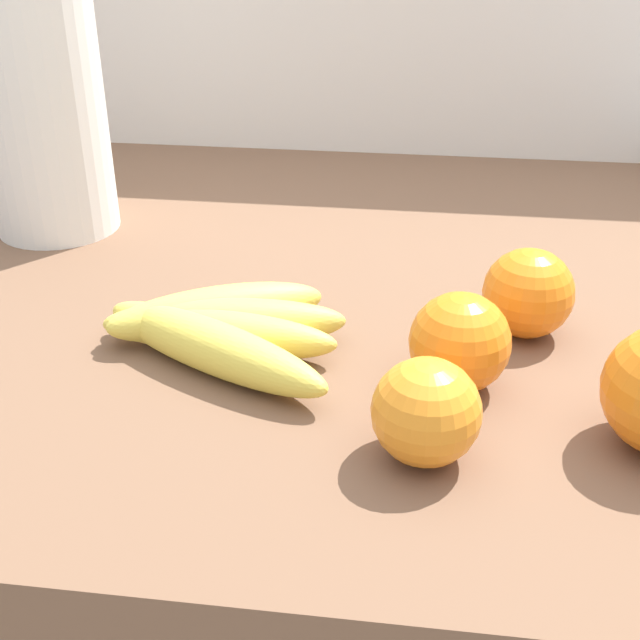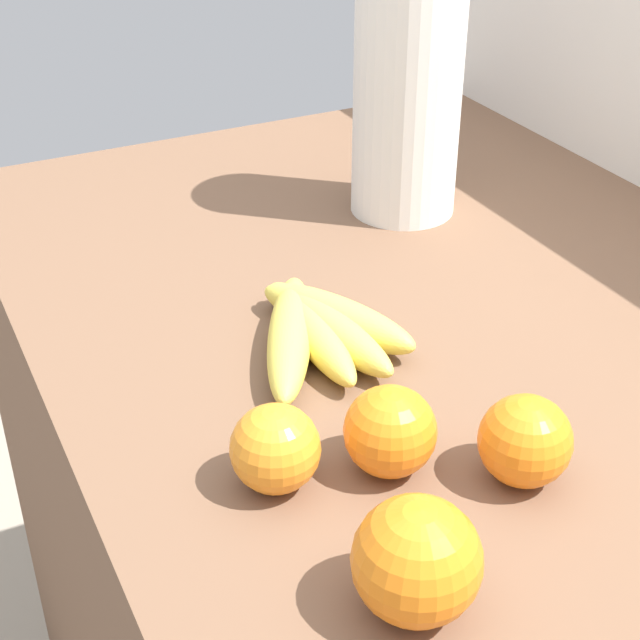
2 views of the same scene
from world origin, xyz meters
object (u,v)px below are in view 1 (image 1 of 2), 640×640
at_px(orange_back_right, 528,293).
at_px(orange_far_right, 426,412).
at_px(orange_center, 460,342).
at_px(banana_bunch, 218,328).
at_px(paper_towel_roll, 36,77).

distance_m(orange_back_right, orange_far_right, 0.18).
bearing_deg(orange_center, orange_back_right, 57.31).
xyz_separation_m(banana_bunch, orange_center, (0.17, -0.03, 0.02)).
distance_m(orange_center, orange_far_right, 0.08).
distance_m(orange_center, paper_towel_roll, 0.47).
relative_size(orange_center, orange_far_right, 1.05).
distance_m(banana_bunch, paper_towel_roll, 0.33).
distance_m(banana_bunch, orange_back_right, 0.23).
bearing_deg(orange_back_right, orange_far_right, -114.08).
bearing_deg(paper_towel_roll, banana_bunch, -45.05).
bearing_deg(orange_center, paper_towel_roll, 148.24).
bearing_deg(banana_bunch, orange_center, -8.24).
height_order(orange_center, orange_far_right, orange_center).
xyz_separation_m(banana_bunch, paper_towel_roll, (-0.21, 0.21, 0.13)).
relative_size(banana_bunch, orange_back_right, 2.81).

